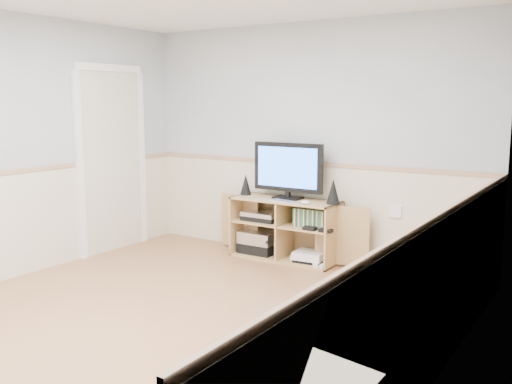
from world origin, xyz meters
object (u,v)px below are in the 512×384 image
at_px(media_cabinet, 288,228).
at_px(monitor, 288,169).
at_px(game_consoles, 309,257).
at_px(keyboard, 283,201).

height_order(media_cabinet, monitor, monitor).
height_order(media_cabinet, game_consoles, media_cabinet).
bearing_deg(media_cabinet, monitor, -90.00).
xyz_separation_m(keyboard, game_consoles, (0.25, 0.13, -0.59)).
height_order(monitor, keyboard, monitor).
bearing_deg(game_consoles, media_cabinet, 167.67).
relative_size(monitor, keyboard, 2.86).
bearing_deg(keyboard, game_consoles, 39.45).
height_order(media_cabinet, keyboard, keyboard).
xyz_separation_m(media_cabinet, keyboard, (0.06, -0.19, 0.32)).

